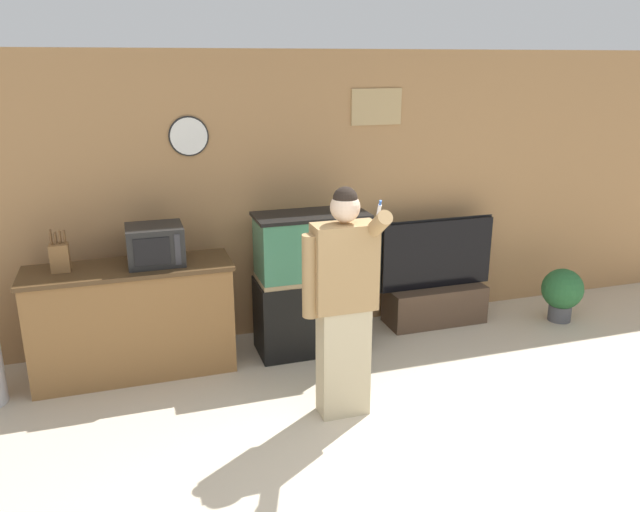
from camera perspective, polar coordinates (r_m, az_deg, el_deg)
wall_back_paneled at (r=5.79m, az=-2.08°, el=5.49°), size 10.00×0.08×2.60m
counter_island at (r=5.36m, az=-16.72°, el=-5.64°), size 1.63×0.55×0.93m
microwave at (r=5.18m, az=-14.84°, el=1.01°), size 0.44×0.39×0.31m
knife_block at (r=5.23m, az=-22.70°, el=-0.06°), size 0.14×0.12×0.33m
aquarium_on_stand at (r=5.49m, az=-0.81°, el=-2.50°), size 0.97×0.46×1.26m
tv_on_stand at (r=6.27m, az=10.48°, el=-3.31°), size 1.18×0.40×1.06m
person_standing at (r=4.40m, az=2.11°, el=-4.12°), size 0.54×0.40×1.70m
potted_plant at (r=6.66m, az=21.27°, el=-3.04°), size 0.40×0.40×0.54m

